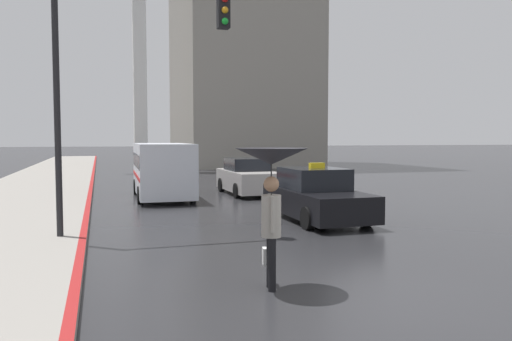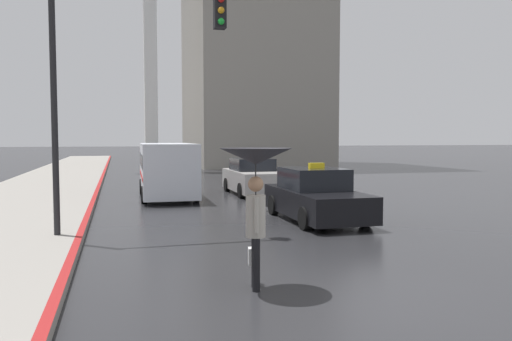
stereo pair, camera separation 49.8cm
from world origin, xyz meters
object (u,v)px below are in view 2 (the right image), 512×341
(monument_cross, at_px, (150,9))
(sedan_red, at_px, (253,178))
(taxi, at_px, (315,197))
(traffic_light, at_px, (124,56))
(pedestrian_with_umbrella, at_px, (256,174))
(ambulance_van, at_px, (167,167))

(monument_cross, bearing_deg, sedan_red, -79.06)
(taxi, bearing_deg, traffic_light, 13.95)
(sedan_red, bearing_deg, pedestrian_with_umbrella, 74.93)
(sedan_red, height_order, pedestrian_with_umbrella, pedestrian_with_umbrella)
(taxi, distance_m, monument_cross, 25.92)
(sedan_red, distance_m, pedestrian_with_umbrella, 13.48)
(traffic_light, relative_size, monument_cross, 0.30)
(sedan_red, xyz_separation_m, ambulance_van, (-3.63, -0.31, 0.50))
(pedestrian_with_umbrella, height_order, traffic_light, traffic_light)
(taxi, relative_size, pedestrian_with_umbrella, 1.98)
(taxi, xyz_separation_m, pedestrian_with_umbrella, (-3.43, -5.91, 1.13))
(monument_cross, bearing_deg, ambulance_van, -91.67)
(sedan_red, distance_m, ambulance_van, 3.68)
(pedestrian_with_umbrella, bearing_deg, monument_cross, 10.82)
(ambulance_van, xyz_separation_m, pedestrian_with_umbrella, (0.14, -12.66, 0.61))
(ambulance_van, bearing_deg, traffic_light, 79.45)
(taxi, relative_size, ambulance_van, 0.80)
(ambulance_van, height_order, pedestrian_with_umbrella, pedestrian_with_umbrella)
(ambulance_van, bearing_deg, pedestrian_with_umbrella, 92.11)
(traffic_light, distance_m, monument_cross, 25.81)
(taxi, relative_size, traffic_light, 0.71)
(ambulance_van, relative_size, pedestrian_with_umbrella, 2.49)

